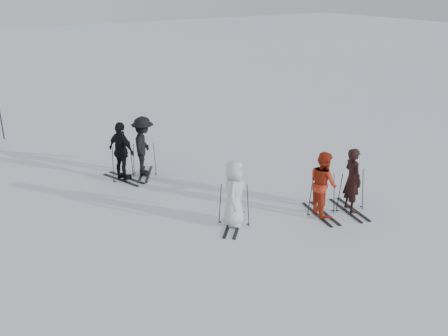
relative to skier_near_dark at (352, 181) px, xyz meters
name	(u,v)px	position (x,y,z in m)	size (l,w,h in m)	color
ground	(243,212)	(-2.58, 1.49, -0.90)	(120.00, 120.00, 0.00)	silver
skier_near_dark	(352,181)	(0.00, 0.00, 0.00)	(0.66, 0.43, 1.80)	black
skier_red	(323,184)	(-0.85, 0.25, -0.01)	(0.87, 0.68, 1.78)	#AB2B13
skier_grey	(234,194)	(-3.21, 1.03, -0.02)	(0.86, 0.56, 1.76)	silver
skier_uphill_left	(122,152)	(-4.45, 5.59, 0.04)	(1.10, 0.46, 1.87)	black
skier_uphill_far	(144,147)	(-3.70, 5.58, 0.07)	(1.25, 0.72, 1.94)	black
skis_near_dark	(351,190)	(0.00, 0.00, -0.29)	(0.88, 1.67, 1.22)	black
skis_red	(322,194)	(-0.85, 0.25, -0.30)	(0.87, 1.63, 1.19)	black
skis_grey	(234,204)	(-3.21, 1.03, -0.30)	(0.87, 1.65, 1.20)	black
skis_uphill_left	(122,161)	(-4.45, 5.59, -0.28)	(0.90, 1.70, 1.24)	black
skis_uphill_far	(144,159)	(-3.70, 5.58, -0.34)	(0.81, 1.54, 1.12)	black
piste_marker	(0,114)	(-6.87, 12.27, 0.14)	(0.05, 0.05, 2.07)	black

